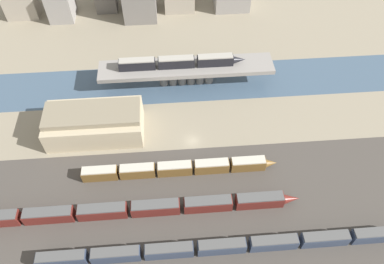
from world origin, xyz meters
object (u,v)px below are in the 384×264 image
at_px(train_yard_near, 227,246).
at_px(train_yard_far, 179,168).
at_px(warehouse_building, 94,123).
at_px(train_on_bridge, 181,62).
at_px(train_yard_mid, 135,209).

height_order(train_yard_near, train_yard_far, train_yard_far).
relative_size(train_yard_near, warehouse_building, 3.24).
xyz_separation_m(train_yard_far, warehouse_building, (-24.85, 17.06, 2.57)).
bearing_deg(train_yard_near, train_yard_far, 114.11).
xyz_separation_m(train_on_bridge, train_yard_far, (-2.98, -37.26, -7.58)).
bearing_deg(train_yard_near, warehouse_building, 130.94).
relative_size(train_yard_mid, warehouse_building, 3.00).
bearing_deg(train_yard_far, train_yard_near, -65.89).
xyz_separation_m(train_on_bridge, train_yard_near, (7.72, -61.16, -7.59)).
bearing_deg(train_yard_near, train_on_bridge, 97.19).
bearing_deg(warehouse_building, train_yard_mid, -66.50).
relative_size(train_yard_mid, train_yard_far, 1.56).
bearing_deg(train_yard_far, warehouse_building, 145.53).
height_order(train_yard_near, warehouse_building, warehouse_building).
bearing_deg(train_yard_mid, warehouse_building, 113.50).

